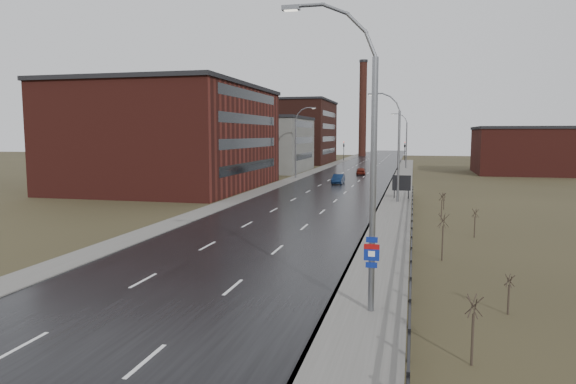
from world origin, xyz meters
The scene contains 26 objects.
ground centered at (0.00, 0.00, 0.00)m, with size 320.00×320.00×0.00m, color #2D2819.
road centered at (0.00, 60.00, 0.03)m, with size 14.00×300.00×0.06m, color black.
sidewalk_right centered at (8.60, 35.00, 0.09)m, with size 3.20×180.00×0.18m, color #595651.
curb_right centered at (7.08, 35.00, 0.09)m, with size 0.16×180.00×0.18m, color slate.
sidewalk_left centered at (-8.20, 60.00, 0.06)m, with size 2.40×260.00×0.12m, color #595651.
warehouse_near centered at (-20.99, 45.00, 6.76)m, with size 22.44×28.56×13.50m.
warehouse_mid centered at (-17.99, 78.00, 5.26)m, with size 16.32×20.40×10.50m.
warehouse_far centered at (-22.99, 108.00, 7.76)m, with size 26.52×24.48×15.50m.
building_right centered at (30.30, 82.00, 4.26)m, with size 18.36×16.32×8.50m.
smokestack centered at (-6.00, 150.00, 15.50)m, with size 2.70×2.70×30.70m.
streetlight_main centered at (8.47, 2.00, 6.06)m, with size 3.91×0.29×12.11m.
streetlight_right_mid centered at (8.50, 36.00, 5.84)m, with size 3.36×0.28×11.35m.
streetlight_left centered at (-7.70, 62.00, 5.84)m, with size 3.36×0.28×11.35m.
streetlight_right_far centered at (8.50, 90.00, 5.84)m, with size 3.36×0.28×11.35m.
guardrail centered at (10.30, 18.31, 0.71)m, with size 0.10×53.05×1.10m.
shrub_a centered at (12.20, -1.77, 1.18)m, with size 0.53×0.56×2.23m.
shrub_b centered at (14.09, 3.34, 0.86)m, with size 0.39×0.41×1.62m.
shrub_c centered at (12.00, 11.81, 1.44)m, with size 0.64×0.67×2.71m.
shrub_d centered at (14.51, 19.07, 1.07)m, with size 0.48×0.51×2.02m.
shrub_e centered at (12.68, 26.33, 1.21)m, with size 0.54×0.57×2.28m.
shrub_f centered at (13.19, 32.45, 0.86)m, with size 0.39×0.41×1.63m.
billboard centered at (9.10, 38.64, 1.79)m, with size 1.97×0.17×2.71m.
traffic_light_left centered at (-8.00, 120.00, 4.60)m, with size 0.58×2.73×5.30m.
traffic_light_right centered at (8.00, 120.00, 4.60)m, with size 0.58×2.73×5.30m.
car_near centered at (-0.12, 54.91, 0.68)m, with size 1.44×4.14×1.36m, color #0B1B38.
car_far centered at (1.41, 72.11, 0.67)m, with size 1.59×3.95×1.35m, color #56160E.
Camera 1 is at (10.28, -17.86, 7.12)m, focal length 32.00 mm.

